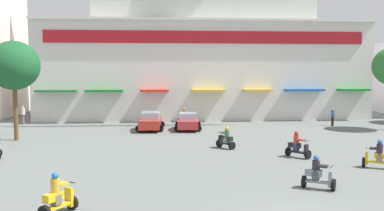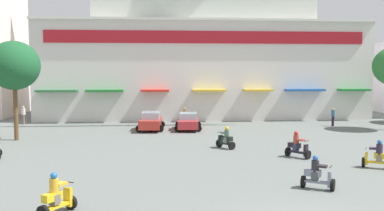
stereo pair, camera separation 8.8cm
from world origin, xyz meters
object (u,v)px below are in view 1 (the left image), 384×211
at_px(parked_car_1, 188,121).
at_px(pedestrian_1, 184,115).
at_px(scooter_rider_0, 298,147).
at_px(scooter_rider_8, 226,139).
at_px(plaza_tree_2, 14,66).
at_px(pedestrian_0, 23,114).
at_px(parked_car_0, 151,121).
at_px(scooter_rider_5, 318,175).
at_px(scooter_rider_2, 377,157).
at_px(scooter_rider_3, 58,197).
at_px(pedestrian_2, 333,116).

height_order(parked_car_1, pedestrian_1, pedestrian_1).
distance_m(scooter_rider_0, scooter_rider_8, 4.97).
relative_size(plaza_tree_2, scooter_rider_0, 4.66).
height_order(scooter_rider_0, pedestrian_0, pedestrian_0).
relative_size(parked_car_0, parked_car_1, 1.11).
bearing_deg(pedestrian_1, scooter_rider_0, -70.34).
bearing_deg(scooter_rider_5, scooter_rider_2, 38.27).
relative_size(scooter_rider_2, scooter_rider_8, 1.04).
distance_m(plaza_tree_2, pedestrian_0, 10.70).
height_order(scooter_rider_0, scooter_rider_3, scooter_rider_3).
bearing_deg(pedestrian_2, pedestrian_0, 172.83).
xyz_separation_m(parked_car_0, scooter_rider_3, (-2.96, -21.62, -0.13)).
xyz_separation_m(scooter_rider_2, pedestrian_2, (4.58, 16.74, 0.34)).
bearing_deg(scooter_rider_8, pedestrian_2, 41.93).
distance_m(parked_car_1, pedestrian_2, 13.49).
bearing_deg(pedestrian_2, scooter_rider_2, -105.32).
bearing_deg(scooter_rider_0, scooter_rider_8, 138.63).
relative_size(scooter_rider_0, scooter_rider_5, 1.05).
bearing_deg(pedestrian_1, scooter_rider_8, -81.28).
relative_size(parked_car_1, scooter_rider_5, 2.78).
height_order(pedestrian_0, pedestrian_2, pedestrian_0).
distance_m(plaza_tree_2, scooter_rider_8, 16.21).
height_order(scooter_rider_2, pedestrian_1, pedestrian_1).
bearing_deg(pedestrian_2, parked_car_1, -173.86).
height_order(scooter_rider_2, scooter_rider_8, scooter_rider_2).
bearing_deg(plaza_tree_2, pedestrian_2, 12.52).
bearing_deg(scooter_rider_2, parked_car_0, 127.79).
xyz_separation_m(parked_car_1, scooter_rider_8, (1.85, -8.94, -0.13)).
bearing_deg(plaza_tree_2, pedestrian_0, 103.84).
height_order(scooter_rider_0, scooter_rider_2, scooter_rider_0).
xyz_separation_m(scooter_rider_0, scooter_rider_5, (-1.32, -6.68, -0.02)).
distance_m(scooter_rider_0, scooter_rider_2, 4.47).
bearing_deg(scooter_rider_3, scooter_rider_0, 38.05).
height_order(scooter_rider_3, scooter_rider_8, scooter_rider_3).
bearing_deg(pedestrian_0, parked_car_1, -18.30).
distance_m(parked_car_1, scooter_rider_5, 19.37).
bearing_deg(pedestrian_0, plaza_tree_2, -76.16).
relative_size(scooter_rider_8, pedestrian_1, 0.91).
bearing_deg(scooter_rider_5, scooter_rider_0, 78.80).
distance_m(scooter_rider_2, scooter_rider_5, 5.82).
xyz_separation_m(plaza_tree_2, pedestrian_0, (-2.33, 9.45, -4.43)).
relative_size(parked_car_1, scooter_rider_2, 2.70).
bearing_deg(scooter_rider_5, plaza_tree_2, 139.87).
bearing_deg(pedestrian_0, scooter_rider_2, -40.18).
height_order(parked_car_1, scooter_rider_8, parked_car_1).
distance_m(scooter_rider_5, pedestrian_2, 22.31).
relative_size(scooter_rider_5, pedestrian_0, 0.84).
height_order(scooter_rider_2, pedestrian_2, pedestrian_2).
relative_size(parked_car_0, pedestrian_0, 2.58).
bearing_deg(plaza_tree_2, scooter_rider_3, -68.28).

